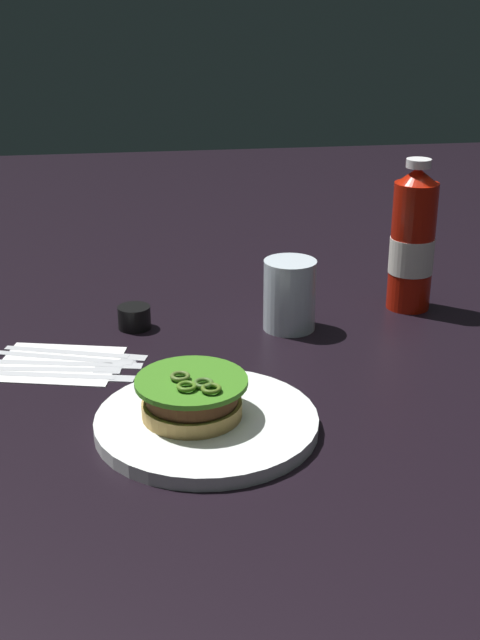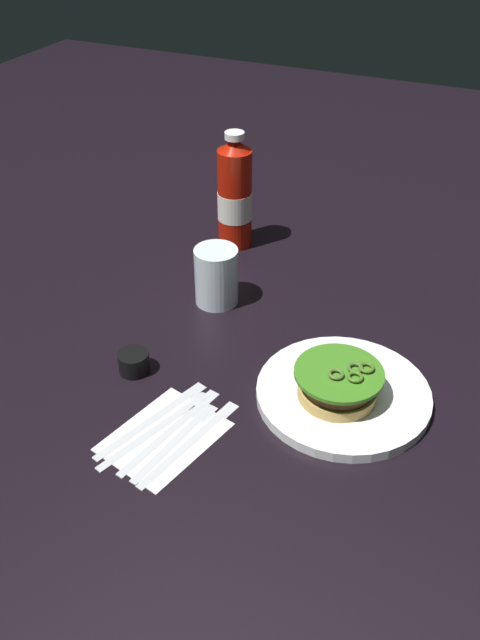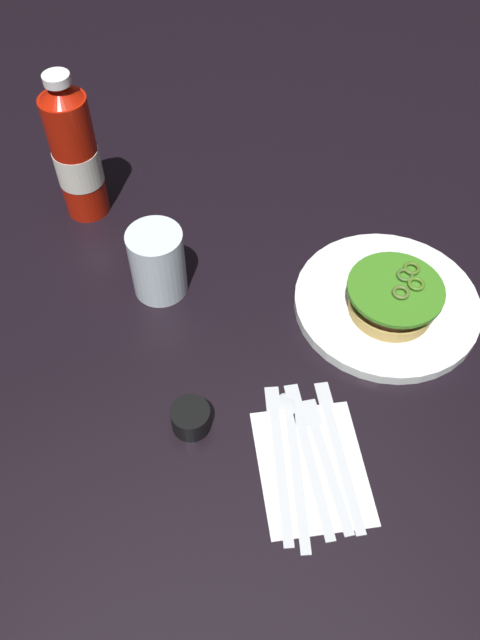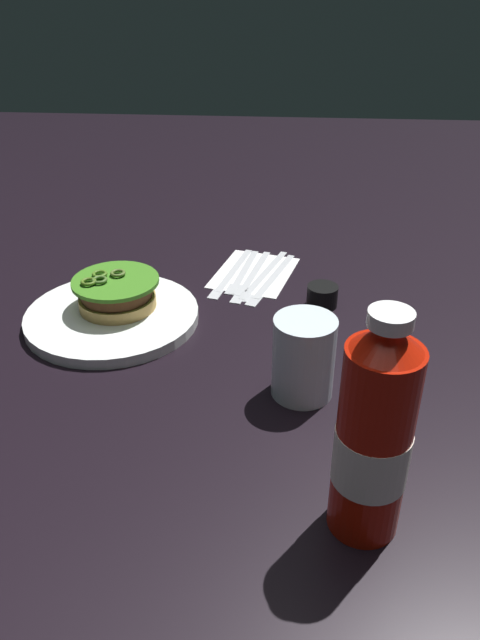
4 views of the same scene
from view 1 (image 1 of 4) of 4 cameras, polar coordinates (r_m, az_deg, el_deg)
The scene contains 12 objects.
ground_plane at distance 1.14m, azimuth 1.86°, elevation -2.90°, with size 3.00×3.00×0.00m, color black.
dinner_plate at distance 0.97m, azimuth -2.28°, elevation -6.98°, with size 0.26×0.26×0.02m, color white.
burger_sandwich at distance 0.96m, azimuth -3.29°, elevation -5.24°, with size 0.13×0.13×0.05m.
ketchup_bottle at distance 1.32m, azimuth 11.60°, elevation 5.15°, with size 0.07×0.07×0.23m.
water_glass at distance 1.23m, azimuth 3.38°, elevation 1.71°, with size 0.08×0.08×0.10m, color silver.
condiment_cup at distance 1.25m, azimuth -7.17°, elevation 0.18°, with size 0.05×0.05×0.03m, color black.
napkin at distance 1.16m, azimuth -12.20°, elevation -2.89°, with size 0.16×0.12×0.00m, color white.
butter_knife at distance 1.12m, azimuth -11.52°, elevation -3.60°, with size 0.20×0.06×0.00m.
fork_utensil at distance 1.13m, azimuth -11.60°, elevation -3.15°, with size 0.17×0.05×0.00m.
table_knife at distance 1.15m, azimuth -10.97°, elevation -2.79°, with size 0.20×0.06×0.00m.
spoon_utensil at distance 1.16m, azimuth -10.55°, elevation -2.49°, with size 0.20×0.08×0.00m.
steak_knife at distance 1.18m, azimuth -10.51°, elevation -2.09°, with size 0.20×0.08×0.00m.
Camera 1 is at (-0.19, -1.01, 0.48)m, focal length 47.22 mm.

